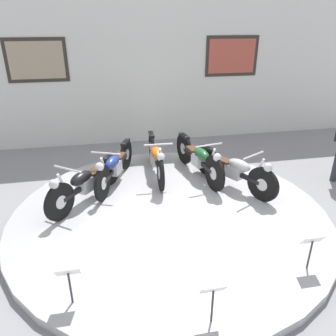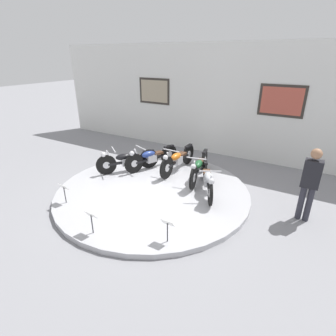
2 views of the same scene
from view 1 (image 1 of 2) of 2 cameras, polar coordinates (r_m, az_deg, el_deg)
name	(u,v)px [view 1 (image 1 of 2)]	position (r m, az deg, el deg)	size (l,w,h in m)	color
ground_plane	(170,217)	(5.57, 0.29, -8.47)	(60.00, 60.00, 0.00)	gray
display_platform	(170,213)	(5.54, 0.29, -7.92)	(5.17, 5.17, 0.13)	#ADADB2
back_wall	(139,66)	(8.62, -5.06, 17.31)	(14.00, 0.22, 3.91)	silver
motorcycle_black	(86,182)	(5.77, -14.14, -2.31)	(1.24, 1.59, 0.79)	black
motorcycle_blue	(114,165)	(6.28, -9.31, 0.49)	(0.81, 1.86, 0.79)	black
motorcycle_orange	(156,157)	(6.55, -2.12, 2.00)	(0.54, 2.02, 0.81)	black
motorcycle_green	(199,158)	(6.51, 5.40, 1.80)	(0.56, 2.00, 0.82)	black
motorcycle_silver	(235,169)	(6.18, 11.52, -0.16)	(0.98, 1.76, 0.79)	black
info_placard_front_left	(69,277)	(3.88, -16.92, -17.73)	(0.26, 0.11, 0.51)	#333338
info_placard_front_centre	(213,295)	(3.58, 7.86, -21.05)	(0.26, 0.11, 0.51)	#333338
info_placard_front_right	(312,245)	(4.52, 23.78, -12.11)	(0.26, 0.11, 0.51)	#333338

